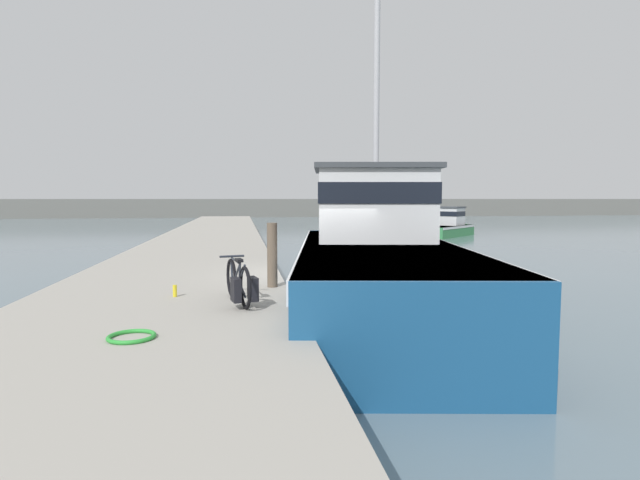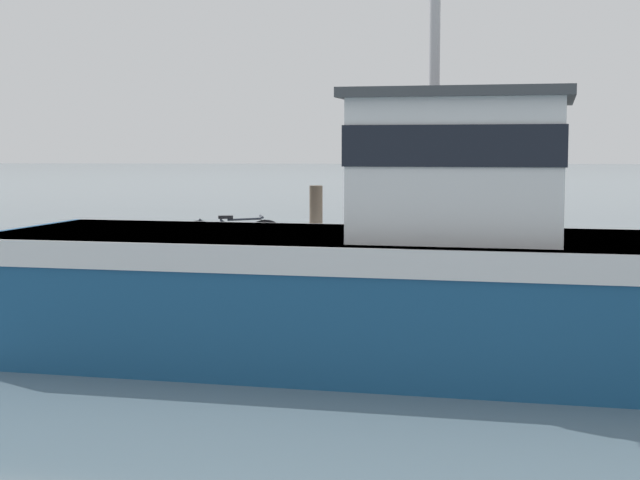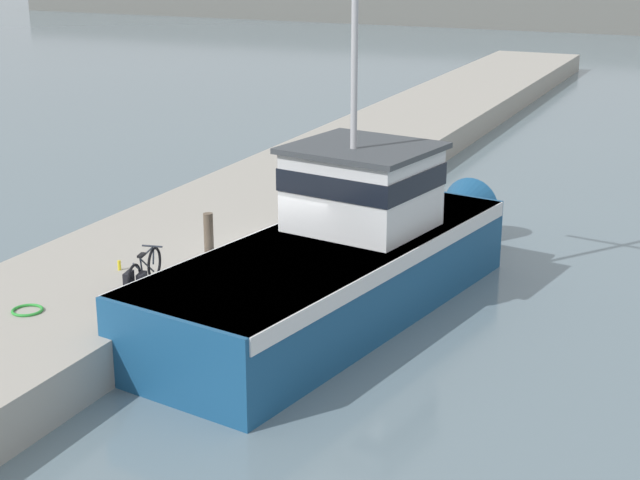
% 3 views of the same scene
% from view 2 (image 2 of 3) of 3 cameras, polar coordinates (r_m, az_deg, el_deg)
% --- Properties ---
extents(ground_plane, '(320.00, 320.00, 0.00)m').
position_cam_2_polar(ground_plane, '(14.43, 6.05, -5.94)').
color(ground_plane, slate).
extents(dock_pier, '(4.79, 80.00, 0.94)m').
position_cam_2_polar(dock_pier, '(17.55, 5.70, -2.35)').
color(dock_pier, '#A39E93').
rests_on(dock_pier, ground_plane).
extents(fishing_boat_main, '(5.03, 12.17, 9.10)m').
position_cam_2_polar(fishing_boat_main, '(12.84, 4.99, -1.62)').
color(fishing_boat_main, navy).
rests_on(fishing_boat_main, ground_plane).
extents(bicycle_touring, '(0.66, 1.76, 0.77)m').
position_cam_2_polar(bicycle_touring, '(16.24, -5.67, -0.05)').
color(bicycle_touring, black).
rests_on(bicycle_touring, dock_pier).
extents(mooring_post, '(0.20, 0.20, 1.29)m').
position_cam_2_polar(mooring_post, '(15.38, -0.23, 0.78)').
color(mooring_post, brown).
rests_on(mooring_post, dock_pier).
extents(hose_coil, '(0.61, 0.61, 0.05)m').
position_cam_2_polar(hose_coil, '(18.00, -10.83, -0.63)').
color(hose_coil, green).
rests_on(hose_coil, dock_pier).
extents(water_bottle_on_curb, '(0.07, 0.07, 0.21)m').
position_cam_2_polar(water_bottle_on_curb, '(17.30, -2.24, -0.51)').
color(water_bottle_on_curb, yellow).
rests_on(water_bottle_on_curb, dock_pier).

